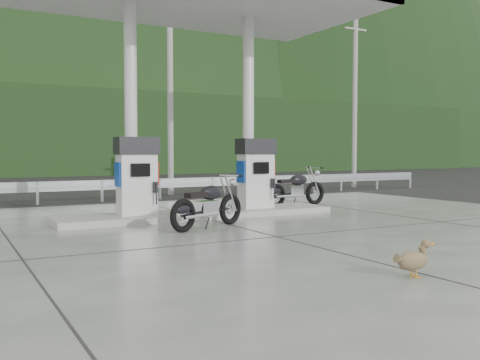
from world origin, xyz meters
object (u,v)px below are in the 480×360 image
gas_pump_left (137,176)px  duck (413,261)px  motorcycle_left (208,205)px  motorcycle_right (296,189)px  gas_pump_right (256,173)px

gas_pump_left → duck: (1.35, -7.08, -0.85)m
motorcycle_left → motorcycle_right: motorcycle_right is taller
duck → gas_pump_left: bearing=104.0°
gas_pump_left → duck: bearing=-79.2°
gas_pump_right → motorcycle_right: size_ratio=0.85×
gas_pump_right → motorcycle_right: bearing=29.0°
motorcycle_left → motorcycle_right: (4.29, 2.93, 0.02)m
gas_pump_right → motorcycle_right: (2.06, 1.14, -0.55)m
gas_pump_left → motorcycle_right: (5.26, 1.14, -0.55)m
motorcycle_left → duck: bearing=-109.0°
motorcycle_left → motorcycle_right: 5.20m
motorcycle_left → duck: motorcycle_left is taller
motorcycle_right → duck: motorcycle_right is taller
gas_pump_left → motorcycle_left: size_ratio=0.88×
gas_pump_right → duck: 7.37m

